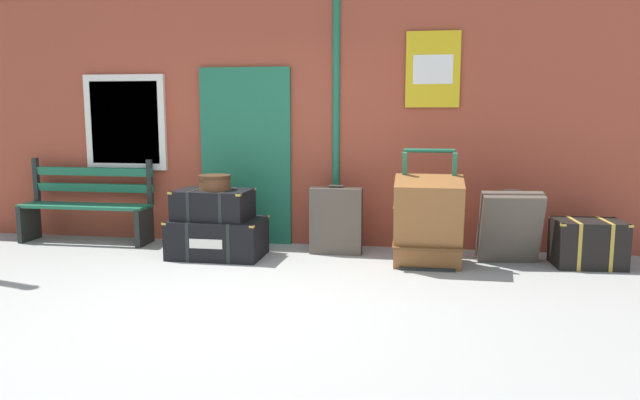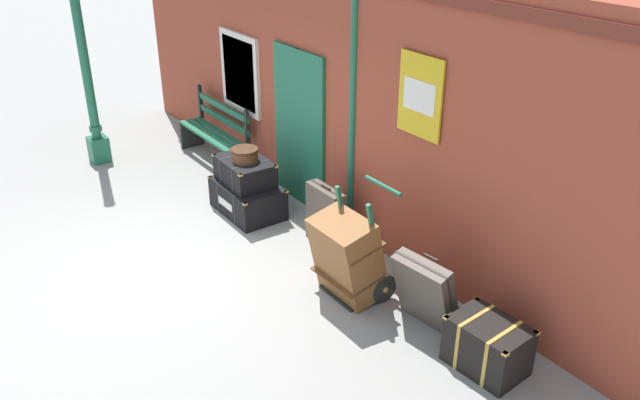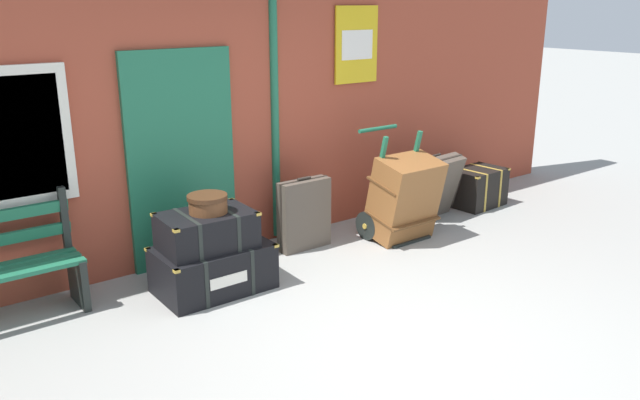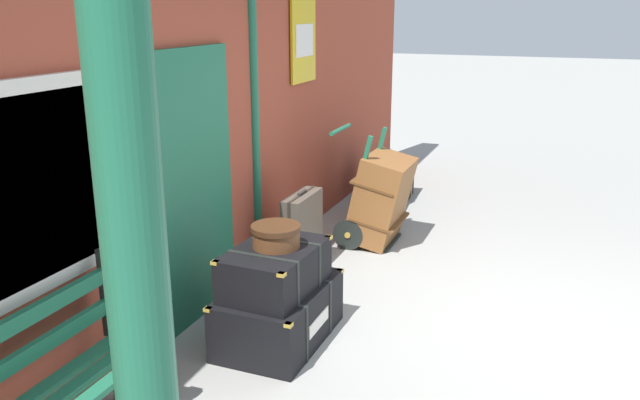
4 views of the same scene
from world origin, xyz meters
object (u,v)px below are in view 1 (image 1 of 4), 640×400
suitcase_oxblood (510,227)px  platform_bench (87,206)px  porters_trolley (427,238)px  corner_trunk (588,243)px  round_hatbox (215,181)px  steamer_trunk_middle (213,204)px  suitcase_beige (336,221)px  large_brown_trunk (428,222)px  steamer_trunk_base (218,238)px

suitcase_oxblood → platform_bench: bearing=176.7°
porters_trolley → corner_trunk: size_ratio=1.66×
corner_trunk → round_hatbox: bearing=-176.7°
corner_trunk → porters_trolley: bearing=-174.5°
platform_bench → corner_trunk: size_ratio=2.22×
suitcase_oxblood → corner_trunk: 0.80m
steamer_trunk_middle → suitcase_beige: bearing=14.8°
suitcase_beige → large_brown_trunk: bearing=-24.3°
steamer_trunk_middle → corner_trunk: steamer_trunk_middle is taller
steamer_trunk_base → round_hatbox: bearing=171.6°
suitcase_oxblood → corner_trunk: suitcase_oxblood is taller
large_brown_trunk → corner_trunk: bearing=11.5°
round_hatbox → suitcase_oxblood: 3.18m
steamer_trunk_middle → round_hatbox: round_hatbox is taller
steamer_trunk_base → suitcase_beige: size_ratio=1.29×
platform_bench → corner_trunk: platform_bench is taller
steamer_trunk_base → suitcase_oxblood: size_ratio=1.30×
large_brown_trunk → suitcase_oxblood: large_brown_trunk is taller
suitcase_oxblood → steamer_trunk_base: bearing=-176.2°
steamer_trunk_base → steamer_trunk_middle: (-0.04, 0.00, 0.37)m
platform_bench → porters_trolley: bearing=-5.9°
platform_bench → steamer_trunk_middle: (1.78, -0.49, 0.14)m
porters_trolley → steamer_trunk_middle: bearing=-178.3°
large_brown_trunk → steamer_trunk_base: bearing=177.3°
steamer_trunk_base → corner_trunk: size_ratio=1.41×
platform_bench → steamer_trunk_base: 1.90m
platform_bench → large_brown_trunk: platform_bench is taller
porters_trolley → corner_trunk: porters_trolley is taller
porters_trolley → steamer_trunk_base: bearing=-178.2°
suitcase_oxblood → large_brown_trunk: bearing=-159.8°
suitcase_beige → corner_trunk: bearing=-2.6°
platform_bench → large_brown_trunk: (4.10, -0.60, 0.03)m
platform_bench → round_hatbox: 1.91m
round_hatbox → corner_trunk: (3.92, 0.23, -0.59)m
steamer_trunk_base → steamer_trunk_middle: bearing=174.4°
steamer_trunk_middle → suitcase_oxblood: size_ratio=1.07×
round_hatbox → steamer_trunk_base: bearing=-8.4°
steamer_trunk_base → suitcase_beige: 1.32m
steamer_trunk_base → large_brown_trunk: size_ratio=1.07×
steamer_trunk_middle → corner_trunk: 3.97m
steamer_trunk_base → round_hatbox: 0.62m
steamer_trunk_middle → large_brown_trunk: size_ratio=0.87×
steamer_trunk_base → corner_trunk: 3.91m
steamer_trunk_middle → porters_trolley: porters_trolley is taller
steamer_trunk_middle → suitcase_beige: 1.37m
round_hatbox → steamer_trunk_middle: bearing=176.3°
steamer_trunk_middle → steamer_trunk_base: bearing=-5.6°
round_hatbox → large_brown_trunk: size_ratio=0.37×
large_brown_trunk → suitcase_beige: large_brown_trunk is taller
steamer_trunk_middle → large_brown_trunk: 2.32m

